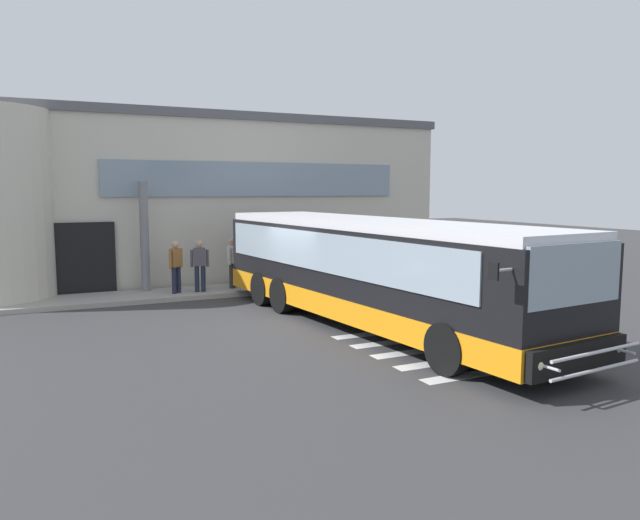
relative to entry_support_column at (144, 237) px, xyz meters
The scene contains 9 objects.
ground_plane 6.55m from the entry_support_column, 59.70° to the right, with size 80.00×90.00×0.02m, color #353538.
bay_paint_stripes 11.07m from the entry_support_column, 61.76° to the right, with size 4.40×3.96×0.01m.
terminal_building 6.72m from the entry_support_column, 67.87° to the left, with size 18.63×13.80×6.17m.
boarding_curb 3.71m from the entry_support_column, 10.77° to the right, with size 20.83×2.00×0.15m, color #9E9B93.
entry_support_column is the anchor object (origin of this frame).
bus_main_foreground 8.35m from the entry_support_column, 58.28° to the right, with size 3.69×12.40×2.70m.
passenger_near_column 1.47m from the entry_support_column, 48.11° to the right, with size 0.50×0.40×1.68m.
passenger_by_doorway 2.01m from the entry_support_column, 31.53° to the right, with size 0.58×0.29×1.68m.
passenger_at_curb_edge 2.93m from the entry_support_column, 13.31° to the right, with size 0.40×0.49×1.68m.
Camera 1 is at (-6.42, -14.74, 3.44)m, focal length 34.11 mm.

